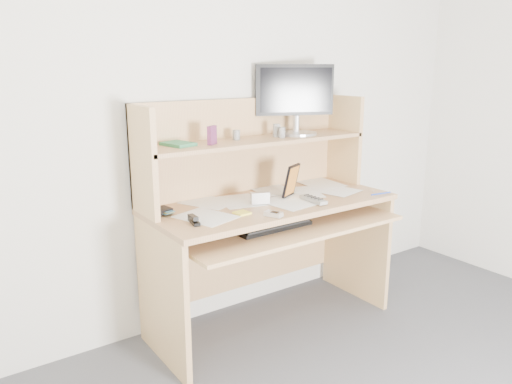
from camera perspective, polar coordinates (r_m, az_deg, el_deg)
back_wall at (r=2.96m, az=-1.85°, el=9.71°), size 3.60×0.04×2.50m
desk at (r=2.86m, az=0.86°, el=-1.77°), size 1.40×0.70×1.30m
paper_clutter at (r=2.78m, az=1.83°, el=-0.99°), size 1.32×0.54×0.01m
keyboard at (r=2.64m, az=1.84°, el=-3.85°), size 0.43×0.16×0.03m
tv_remote at (r=2.77m, az=6.56°, el=-0.86°), size 0.07×0.19×0.02m
flip_phone at (r=2.50m, az=2.02°, el=-2.44°), size 0.08×0.10×0.02m
stapler at (r=2.40m, az=-7.10°, el=-3.07°), size 0.05×0.12×0.03m
wallet at (r=2.57m, az=-10.90°, el=-2.14°), size 0.11×0.10×0.03m
sticky_note_pad at (r=2.55m, az=-1.61°, el=-2.41°), size 0.08×0.08×0.01m
digital_camera at (r=2.71m, az=0.46°, el=-0.67°), size 0.11×0.07×0.06m
game_case at (r=2.84m, az=4.05°, el=1.32°), size 0.13×0.07×0.19m
blue_pen at (r=3.00m, az=14.10°, el=-0.17°), size 0.14×0.03×0.01m
card_box at (r=2.64m, az=-5.05°, el=6.48°), size 0.07×0.06×0.10m
shelf_book at (r=2.63m, az=-8.87°, el=5.44°), size 0.15×0.19×0.02m
chip_stack_a at (r=2.80m, az=-2.27°, el=6.49°), size 0.04×0.04×0.05m
chip_stack_b at (r=2.88m, az=2.97°, el=6.80°), size 0.05×0.05×0.06m
chip_stack_c at (r=2.81m, az=-2.27°, el=6.55°), size 0.05×0.05×0.05m
chip_stack_d at (r=2.92m, az=2.37°, el=7.04°), size 0.05×0.05×0.07m
monitor at (r=3.02m, az=4.50°, el=10.73°), size 0.45×0.26×0.41m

